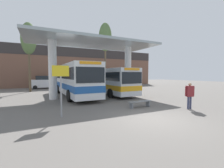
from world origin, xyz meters
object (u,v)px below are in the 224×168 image
at_px(pedestrian_waiting, 190,93).
at_px(poplar_tree_behind_right, 105,38).
at_px(poplar_tree_behind_left, 29,40).
at_px(info_sign_platform, 61,80).
at_px(waiting_bench_near_pillar, 140,103).
at_px(transit_bus_center_bay, 107,80).
at_px(parked_car_street, 44,82).
at_px(transit_bus_left_bay, 74,79).

relative_size(pedestrian_waiting, poplar_tree_behind_right, 0.17).
bearing_deg(poplar_tree_behind_left, info_sign_platform, -81.71).
relative_size(waiting_bench_near_pillar, poplar_tree_behind_right, 0.17).
bearing_deg(info_sign_platform, transit_bus_center_bay, 51.38).
relative_size(waiting_bench_near_pillar, info_sign_platform, 0.64).
distance_m(info_sign_platform, poplar_tree_behind_right, 18.08).
bearing_deg(transit_bus_center_bay, parked_car_street, -61.04).
bearing_deg(poplar_tree_behind_left, transit_bus_left_bay, -55.37).
bearing_deg(pedestrian_waiting, waiting_bench_near_pillar, 164.50).
bearing_deg(info_sign_platform, pedestrian_waiting, -13.17).
xyz_separation_m(transit_bus_left_bay, info_sign_platform, (-2.45, -8.15, 0.15)).
height_order(poplar_tree_behind_right, parked_car_street, poplar_tree_behind_right).
xyz_separation_m(transit_bus_left_bay, poplar_tree_behind_left, (-4.61, 6.67, 5.22)).
height_order(transit_bus_center_bay, poplar_tree_behind_right, poplar_tree_behind_right).
xyz_separation_m(poplar_tree_behind_left, parked_car_street, (1.83, 4.58, -6.08)).
bearing_deg(poplar_tree_behind_right, poplar_tree_behind_left, 177.46).
xyz_separation_m(waiting_bench_near_pillar, poplar_tree_behind_right, (3.53, 14.27, 8.08)).
bearing_deg(poplar_tree_behind_right, transit_bus_center_bay, -111.84).
height_order(waiting_bench_near_pillar, poplar_tree_behind_right, poplar_tree_behind_right).
xyz_separation_m(transit_bus_left_bay, pedestrian_waiting, (5.74, -10.07, -0.81)).
relative_size(transit_bus_left_bay, transit_bus_center_bay, 1.10).
height_order(transit_bus_center_bay, waiting_bench_near_pillar, transit_bus_center_bay).
bearing_deg(info_sign_platform, poplar_tree_behind_left, 98.29).
relative_size(transit_bus_center_bay, poplar_tree_behind_right, 0.96).
bearing_deg(poplar_tree_behind_left, waiting_bench_near_pillar, -62.68).
distance_m(poplar_tree_behind_left, poplar_tree_behind_right, 11.25).
height_order(transit_bus_center_bay, pedestrian_waiting, transit_bus_center_bay).
height_order(transit_bus_left_bay, waiting_bench_near_pillar, transit_bus_left_bay).
relative_size(transit_bus_center_bay, waiting_bench_near_pillar, 5.64).
distance_m(transit_bus_left_bay, info_sign_platform, 8.51).
xyz_separation_m(pedestrian_waiting, poplar_tree_behind_right, (0.81, 16.24, 7.32)).
relative_size(poplar_tree_behind_left, poplar_tree_behind_right, 0.87).
xyz_separation_m(transit_bus_left_bay, waiting_bench_near_pillar, (3.02, -8.09, -1.57)).
relative_size(poplar_tree_behind_right, parked_car_street, 2.41).
height_order(info_sign_platform, poplar_tree_behind_right, poplar_tree_behind_right).
distance_m(transit_bus_center_bay, poplar_tree_behind_left, 12.22).
distance_m(transit_bus_center_bay, parked_car_street, 13.16).
relative_size(pedestrian_waiting, parked_car_street, 0.40).
xyz_separation_m(transit_bus_center_bay, parked_car_street, (-6.87, 11.21, -0.64)).
bearing_deg(waiting_bench_near_pillar, parked_car_street, 106.70).
height_order(pedestrian_waiting, poplar_tree_behind_left, poplar_tree_behind_left).
xyz_separation_m(poplar_tree_behind_left, poplar_tree_behind_right, (11.16, -0.49, 1.29)).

